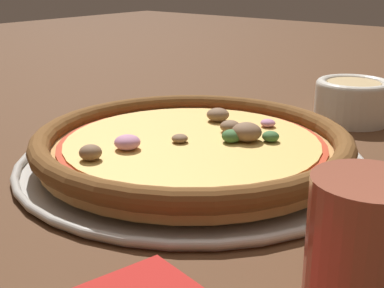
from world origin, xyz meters
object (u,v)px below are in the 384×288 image
at_px(pizza_tray, 192,162).
at_px(pizza, 192,143).
at_px(drinking_cup, 362,257).
at_px(bowl_near, 352,99).

bearing_deg(pizza_tray, pizza, 53.64).
relative_size(pizza, drinking_cup, 3.55).
distance_m(pizza, drinking_cup, 0.29).
xyz_separation_m(pizza, bowl_near, (0.06, 0.27, 0.01)).
xyz_separation_m(pizza_tray, drinking_cup, (0.24, -0.15, 0.04)).
bearing_deg(drinking_cup, pizza, 148.77).
relative_size(bowl_near, drinking_cup, 1.06).
bearing_deg(bowl_near, pizza_tray, -102.49).
height_order(bowl_near, drinking_cup, drinking_cup).
height_order(pizza_tray, drinking_cup, drinking_cup).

